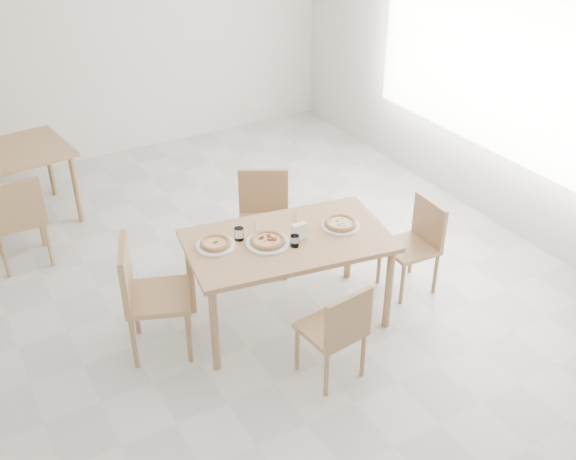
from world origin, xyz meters
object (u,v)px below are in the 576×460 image
main_table (288,248)px  chair_south (338,328)px  chair_north (263,214)px  plate_margherita (216,246)px  napkin_holder (299,232)px  tumbler_a (239,234)px  plate_pepperoni (268,243)px  pizza_mushroom (340,223)px  chair_east (417,239)px  pizza_margherita (216,243)px  chair_back_s (18,216)px  chair_west (145,291)px  plate_mushroom (340,226)px  tumbler_b (295,241)px  pizza_pepperoni (268,240)px

main_table → chair_south: 0.79m
chair_north → chair_south: bearing=-70.5°
chair_south → plate_margherita: chair_south is taller
main_table → napkin_holder: bearing=-33.5°
napkin_holder → chair_south: bearing=-100.2°
tumbler_a → napkin_holder: 0.44m
chair_south → plate_pepperoni: 0.83m
plate_pepperoni → napkin_holder: (0.23, -0.06, 0.06)m
plate_margherita → tumbler_a: tumbler_a is taller
pizza_mushroom → chair_east: bearing=-7.0°
chair_east → tumbler_a: bearing=-99.0°
pizza_margherita → chair_back_s: chair_back_s is taller
chair_north → chair_back_s: bearing=-179.7°
pizza_mushroom → chair_back_s: size_ratio=0.33×
napkin_holder → plate_pepperoni: bearing=162.9°
chair_north → chair_west: size_ratio=0.95×
chair_north → plate_mushroom: (0.21, -0.86, 0.25)m
chair_east → tumbler_b: (-1.16, 0.03, 0.33)m
chair_west → tumbler_b: (1.05, -0.32, 0.26)m
tumbler_b → plate_margherita: bearing=150.8°
main_table → plate_mushroom: (0.43, -0.05, 0.09)m
plate_margherita → tumbler_b: 0.58m
main_table → plate_margherita: size_ratio=5.62×
chair_north → plate_margherita: (-0.73, -0.64, 0.25)m
plate_mushroom → pizza_mushroom: (0.00, 0.00, 0.02)m
chair_south → chair_west: chair_west is taller
pizza_pepperoni → napkin_holder: (0.23, -0.06, 0.03)m
main_table → plate_pepperoni: bearing=-172.9°
plate_margherita → plate_pepperoni: bearing=-24.9°
plate_mushroom → pizza_pepperoni: 0.60m
tumbler_b → chair_south: bearing=-93.2°
chair_north → chair_east: (0.93, -0.95, -0.04)m
chair_south → plate_mushroom: chair_south is taller
chair_west → plate_mushroom: (1.50, -0.26, 0.23)m
pizza_mushroom → chair_back_s: (-2.06, 1.87, -0.27)m
chair_west → napkin_holder: chair_west is taller
pizza_mushroom → chair_south: bearing=-124.3°
chair_north → plate_mushroom: chair_north is taller
chair_south → napkin_holder: napkin_holder is taller
plate_pepperoni → pizza_pepperoni: pizza_pepperoni is taller
chair_west → pizza_mushroom: size_ratio=3.10×
chair_east → chair_back_s: (-2.77, 1.96, 0.05)m
pizza_pepperoni → plate_margherita: bearing=155.1°
tumbler_a → plate_pepperoni: bearing=-47.6°
napkin_holder → chair_back_s: napkin_holder is taller
chair_south → chair_north: chair_north is taller
chair_north → tumbler_a: chair_north is taller
chair_north → pizza_pepperoni: 0.93m
chair_south → chair_back_s: bearing=-64.7°
chair_south → plate_margherita: size_ratio=2.69×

